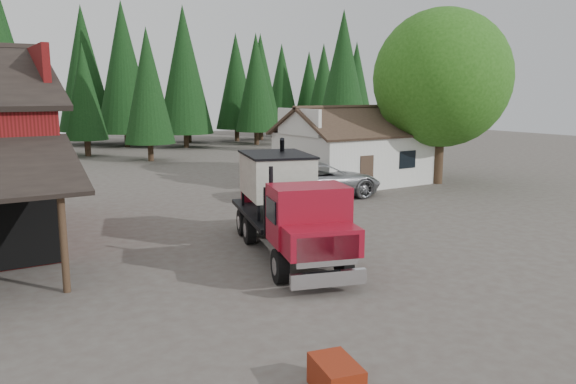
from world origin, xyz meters
TOP-DOWN VIEW (x-y plane):
  - ground at (0.00, 0.00)m, footprint 120.00×120.00m
  - farmhouse at (13.00, 13.00)m, footprint 8.60×6.42m
  - deciduous_tree at (17.01, 9.97)m, footprint 8.00×8.00m
  - conifer_backdrop at (0.00, 42.00)m, footprint 76.00×16.00m
  - near_pine_b at (6.00, 30.00)m, footprint 3.96×3.96m
  - near_pine_c at (22.00, 26.00)m, footprint 4.84×4.84m
  - feed_truck at (1.46, 2.03)m, footprint 4.53×8.68m
  - silver_car at (8.30, 10.00)m, footprint 6.99×3.83m
  - equip_box at (-2.48, -6.00)m, footprint 0.91×1.22m

SIDE VIEW (x-z plane):
  - ground at x=0.00m, z-range 0.00..0.00m
  - conifer_backdrop at x=0.00m, z-range -8.00..8.00m
  - equip_box at x=-2.48m, z-range 0.00..0.60m
  - silver_car at x=8.30m, z-range 0.00..1.86m
  - farmhouse at x=13.00m, z-range -0.66..3.99m
  - feed_truck at x=1.46m, z-range -0.12..3.67m
  - near_pine_b at x=6.00m, z-range 0.69..11.09m
  - deciduous_tree at x=17.01m, z-range 0.81..11.01m
  - near_pine_c at x=22.00m, z-range 0.69..13.09m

